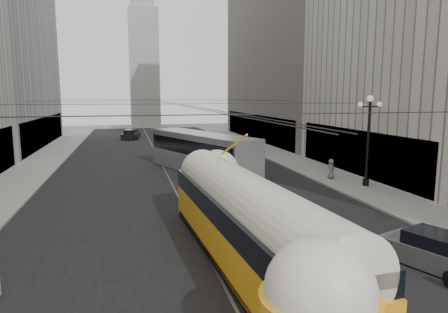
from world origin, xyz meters
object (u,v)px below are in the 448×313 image
streetcar (246,220)px  city_bus (201,151)px  pedestrian_sidewalk_right (331,169)px  sedan_grey (440,253)px

streetcar → city_bus: streetcar is taller
city_bus → streetcar: bearing=-95.2°
streetcar → pedestrian_sidewalk_right: size_ratio=10.91×
streetcar → sedan_grey: 7.45m
sedan_grey → pedestrian_sidewalk_right: size_ratio=3.07×
city_bus → sedan_grey: bearing=-75.7°
sedan_grey → pedestrian_sidewalk_right: pedestrian_sidewalk_right is taller
sedan_grey → city_bus: bearing=104.3°
sedan_grey → pedestrian_sidewalk_right: (3.82, 15.44, 0.29)m
city_bus → sedan_grey: (5.32, -20.95, -1.23)m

